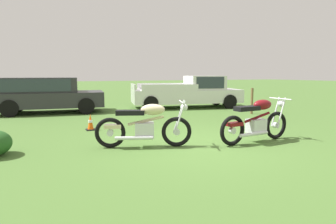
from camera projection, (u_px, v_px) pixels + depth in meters
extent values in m
plane|color=#476B2D|center=(201.00, 145.00, 6.42)|extent=(120.00, 120.00, 0.00)
torus|color=black|center=(177.00, 132.00, 6.20)|extent=(0.65, 0.31, 0.66)
torus|color=black|center=(110.00, 133.00, 6.09)|extent=(0.65, 0.31, 0.66)
cylinder|color=silver|center=(177.00, 132.00, 6.20)|extent=(0.17, 0.14, 0.14)
cylinder|color=silver|center=(110.00, 133.00, 6.09)|extent=(0.17, 0.14, 0.14)
cylinder|color=silver|center=(179.00, 116.00, 6.25)|extent=(0.26, 0.12, 0.73)
cylinder|color=silver|center=(180.00, 118.00, 6.08)|extent=(0.26, 0.12, 0.73)
cube|color=silver|center=(145.00, 130.00, 6.14)|extent=(0.48, 0.42, 0.32)
cylinder|color=beige|center=(146.00, 121.00, 6.12)|extent=(0.75, 0.32, 0.22)
ellipsoid|color=beige|center=(153.00, 110.00, 6.10)|extent=(0.58, 0.42, 0.24)
cube|color=black|center=(130.00, 113.00, 6.07)|extent=(0.65, 0.43, 0.10)
cube|color=beige|center=(113.00, 126.00, 6.08)|extent=(0.40, 0.29, 0.08)
cylinder|color=silver|center=(181.00, 102.00, 6.12)|extent=(0.25, 0.61, 0.03)
sphere|color=silver|center=(184.00, 107.00, 6.14)|extent=(0.20, 0.20, 0.16)
cylinder|color=silver|center=(134.00, 138.00, 5.99)|extent=(0.78, 0.35, 0.08)
torus|color=black|center=(276.00, 125.00, 6.94)|extent=(0.68, 0.14, 0.67)
torus|color=black|center=(232.00, 131.00, 6.29)|extent=(0.68, 0.14, 0.67)
cylinder|color=silver|center=(276.00, 125.00, 6.94)|extent=(0.15, 0.11, 0.14)
cylinder|color=silver|center=(232.00, 131.00, 6.29)|extent=(0.15, 0.11, 0.14)
cylinder|color=silver|center=(275.00, 112.00, 7.01)|extent=(0.27, 0.06, 0.72)
cylinder|color=silver|center=(281.00, 112.00, 6.85)|extent=(0.27, 0.06, 0.72)
cube|color=silver|center=(256.00, 126.00, 6.62)|extent=(0.42, 0.33, 0.32)
cylinder|color=maroon|center=(257.00, 117.00, 6.61)|extent=(0.76, 0.12, 0.22)
ellipsoid|color=maroon|center=(262.00, 105.00, 6.64)|extent=(0.54, 0.30, 0.24)
cube|color=black|center=(247.00, 108.00, 6.42)|extent=(0.62, 0.29, 0.10)
cube|color=maroon|center=(235.00, 124.00, 6.30)|extent=(0.37, 0.21, 0.08)
cylinder|color=silver|center=(280.00, 99.00, 6.91)|extent=(0.08, 0.64, 0.03)
sphere|color=silver|center=(282.00, 104.00, 6.95)|extent=(0.17, 0.17, 0.16)
cylinder|color=silver|center=(254.00, 134.00, 6.39)|extent=(0.80, 0.14, 0.08)
cube|color=#2D2D33|center=(51.00, 99.00, 11.66)|extent=(4.32, 2.33, 0.60)
cube|color=#2D2D33|center=(40.00, 85.00, 11.46)|extent=(3.07, 2.00, 0.60)
cube|color=#2D3842|center=(40.00, 85.00, 11.46)|extent=(2.64, 1.98, 0.48)
cylinder|color=black|center=(85.00, 102.00, 12.90)|extent=(0.66, 0.30, 0.64)
cylinder|color=black|center=(86.00, 106.00, 11.27)|extent=(0.66, 0.30, 0.64)
cylinder|color=black|center=(19.00, 104.00, 12.10)|extent=(0.66, 0.30, 0.64)
cylinder|color=black|center=(9.00, 108.00, 10.48)|extent=(0.66, 0.30, 0.64)
cube|color=silver|center=(186.00, 96.00, 13.46)|extent=(5.31, 2.75, 0.60)
cube|color=silver|center=(204.00, 83.00, 13.57)|extent=(1.91, 1.91, 0.64)
cube|color=#2D3842|center=(204.00, 82.00, 13.57)|extent=(1.62, 1.89, 0.52)
cube|color=silver|center=(163.00, 86.00, 14.00)|extent=(2.49, 0.59, 0.28)
cube|color=silver|center=(170.00, 88.00, 12.40)|extent=(2.49, 0.59, 0.28)
cube|color=silver|center=(133.00, 87.00, 12.87)|extent=(0.41, 1.64, 0.28)
cylinder|color=black|center=(216.00, 99.00, 14.68)|extent=(0.67, 0.35, 0.64)
cylinder|color=black|center=(229.00, 102.00, 13.10)|extent=(0.67, 0.35, 0.64)
cylinder|color=black|center=(145.00, 100.00, 13.89)|extent=(0.67, 0.35, 0.64)
cylinder|color=black|center=(151.00, 103.00, 12.31)|extent=(0.67, 0.35, 0.64)
cylinder|color=brown|center=(252.00, 101.00, 11.30)|extent=(0.10, 0.10, 1.03)
cone|color=#EA590F|center=(90.00, 122.00, 8.04)|extent=(0.18, 0.18, 0.46)
cube|color=black|center=(91.00, 130.00, 8.07)|extent=(0.25, 0.25, 0.03)
cylinder|color=white|center=(90.00, 121.00, 8.04)|extent=(0.12, 0.12, 0.07)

